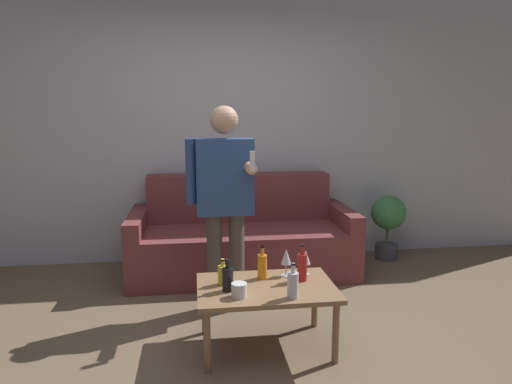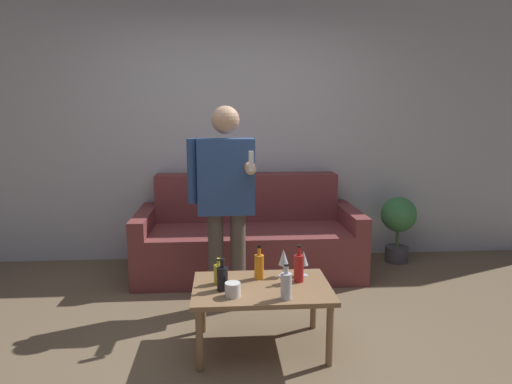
{
  "view_description": "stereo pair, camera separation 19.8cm",
  "coord_description": "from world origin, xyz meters",
  "px_view_note": "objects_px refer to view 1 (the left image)",
  "views": [
    {
      "loc": [
        -0.27,
        -2.66,
        1.53
      ],
      "look_at": [
        0.17,
        0.56,
        0.95
      ],
      "focal_mm": 32.0,
      "sensor_mm": 36.0,
      "label": 1
    },
    {
      "loc": [
        -0.07,
        -2.68,
        1.53
      ],
      "look_at": [
        0.17,
        0.56,
        0.95
      ],
      "focal_mm": 32.0,
      "sensor_mm": 36.0,
      "label": 2
    }
  ],
  "objects_px": {
    "coffee_table": "(266,293)",
    "bottle_orange": "(223,274)",
    "couch": "(242,238)",
    "person_standing_front": "(224,193)"
  },
  "relations": [
    {
      "from": "couch",
      "to": "coffee_table",
      "type": "bearing_deg",
      "value": -89.94
    },
    {
      "from": "coffee_table",
      "to": "person_standing_front",
      "type": "xyz_separation_m",
      "value": [
        -0.22,
        0.64,
        0.54
      ]
    },
    {
      "from": "couch",
      "to": "coffee_table",
      "type": "relative_size",
      "value": 2.36
    },
    {
      "from": "coffee_table",
      "to": "bottle_orange",
      "type": "bearing_deg",
      "value": 166.99
    },
    {
      "from": "couch",
      "to": "person_standing_front",
      "type": "bearing_deg",
      "value": -104.52
    },
    {
      "from": "bottle_orange",
      "to": "person_standing_front",
      "type": "height_order",
      "value": "person_standing_front"
    },
    {
      "from": "person_standing_front",
      "to": "bottle_orange",
      "type": "bearing_deg",
      "value": -95.36
    },
    {
      "from": "bottle_orange",
      "to": "person_standing_front",
      "type": "bearing_deg",
      "value": 84.64
    },
    {
      "from": "couch",
      "to": "person_standing_front",
      "type": "relative_size",
      "value": 1.33
    },
    {
      "from": "person_standing_front",
      "to": "couch",
      "type": "bearing_deg",
      "value": 75.48
    }
  ]
}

